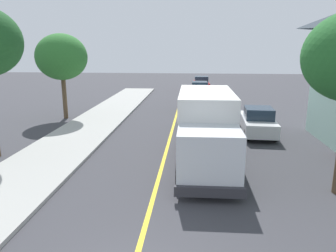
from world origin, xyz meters
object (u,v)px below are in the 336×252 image
object	(u,v)px
parked_car_far	(200,90)
parked_van_across	(258,122)
parked_car_near	(203,119)
parked_car_furthest	(201,84)
parked_car_mid	(198,101)
street_tree_down_block	(62,57)
box_truck	(206,126)

from	to	relation	value
parked_car_far	parked_van_across	xyz separation A→B (m)	(3.31, -14.30, 0.00)
parked_car_near	parked_car_far	bearing A→B (deg)	90.20
parked_car_furthest	parked_van_across	bearing A→B (deg)	-81.66
parked_car_far	parked_van_across	size ratio (longest dim) A/B	1.00
parked_car_mid	street_tree_down_block	bearing A→B (deg)	-158.25
parked_car_near	parked_car_mid	bearing A→B (deg)	92.38
box_truck	parked_car_far	world-z (taller)	box_truck
box_truck	parked_car_far	size ratio (longest dim) A/B	1.61
parked_car_mid	box_truck	bearing A→B (deg)	-88.77
box_truck	parked_car_mid	distance (m)	12.83
box_truck	street_tree_down_block	bearing A→B (deg)	138.46
box_truck	parked_car_mid	bearing A→B (deg)	91.23
parked_car_mid	parked_car_far	bearing A→B (deg)	87.98
box_truck	parked_car_near	distance (m)	5.89
box_truck	parked_van_across	distance (m)	6.35
box_truck	parked_car_mid	xyz separation A→B (m)	(-0.28, 12.79, -0.97)
parked_car_mid	parked_car_near	bearing A→B (deg)	-87.62
parked_car_near	street_tree_down_block	bearing A→B (deg)	162.93
box_truck	parked_car_furthest	world-z (taller)	box_truck
box_truck	parked_van_across	size ratio (longest dim) A/B	1.61
parked_car_near	parked_car_mid	xyz separation A→B (m)	(-0.29, 6.98, 0.00)
parked_car_mid	parked_van_across	world-z (taller)	same
box_truck	parked_car_mid	size ratio (longest dim) A/B	1.62
box_truck	parked_car_near	bearing A→B (deg)	89.86
parked_car_mid	street_tree_down_block	size ratio (longest dim) A/B	0.73
parked_car_furthest	parked_van_across	distance (m)	20.86
box_truck	parked_car_far	distance (m)	19.67
parked_car_furthest	parked_van_across	world-z (taller)	same
parked_car_near	parked_van_across	bearing A→B (deg)	-8.03
parked_car_far	box_truck	bearing A→B (deg)	-89.90
parked_car_mid	street_tree_down_block	xyz separation A→B (m)	(-9.76, -3.89, 3.65)
parked_car_far	parked_van_across	distance (m)	14.68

